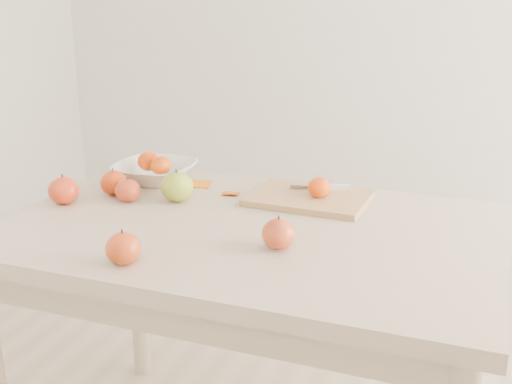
% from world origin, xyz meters
% --- Properties ---
extents(table, '(1.20, 0.80, 0.75)m').
position_xyz_m(table, '(0.00, 0.00, 0.65)').
color(table, '#C5AF95').
rests_on(table, ground).
extents(cutting_board, '(0.32, 0.24, 0.02)m').
position_xyz_m(cutting_board, '(0.09, 0.23, 0.76)').
color(cutting_board, tan).
rests_on(cutting_board, table).
extents(board_tangerine, '(0.06, 0.06, 0.05)m').
position_xyz_m(board_tangerine, '(0.12, 0.22, 0.80)').
color(board_tangerine, '#D64D07').
rests_on(board_tangerine, cutting_board).
extents(fruit_bowl, '(0.24, 0.24, 0.06)m').
position_xyz_m(fruit_bowl, '(-0.40, 0.25, 0.78)').
color(fruit_bowl, white).
rests_on(fruit_bowl, table).
extents(bowl_tangerine_near, '(0.07, 0.07, 0.06)m').
position_xyz_m(bowl_tangerine_near, '(-0.42, 0.26, 0.81)').
color(bowl_tangerine_near, '#E54208').
rests_on(bowl_tangerine_near, fruit_bowl).
extents(bowl_tangerine_far, '(0.06, 0.06, 0.05)m').
position_xyz_m(bowl_tangerine_far, '(-0.37, 0.23, 0.81)').
color(bowl_tangerine_far, '#DD4D07').
rests_on(bowl_tangerine_far, fruit_bowl).
extents(orange_peel_a, '(0.07, 0.06, 0.01)m').
position_xyz_m(orange_peel_a, '(-0.25, 0.25, 0.75)').
color(orange_peel_a, orange).
rests_on(orange_peel_a, table).
extents(orange_peel_b, '(0.05, 0.04, 0.01)m').
position_xyz_m(orange_peel_b, '(-0.14, 0.21, 0.75)').
color(orange_peel_b, '#D0530E').
rests_on(orange_peel_b, table).
extents(paring_knife, '(0.17, 0.07, 0.01)m').
position_xyz_m(paring_knife, '(0.13, 0.30, 0.78)').
color(paring_knife, white).
rests_on(paring_knife, cutting_board).
extents(apple_green, '(0.09, 0.09, 0.08)m').
position_xyz_m(apple_green, '(-0.25, 0.10, 0.79)').
color(apple_green, olive).
rests_on(apple_green, table).
extents(apple_red_a, '(0.08, 0.08, 0.07)m').
position_xyz_m(apple_red_a, '(-0.44, 0.09, 0.78)').
color(apple_red_a, '#9A0705').
rests_on(apple_red_a, table).
extents(apple_red_c, '(0.08, 0.08, 0.07)m').
position_xyz_m(apple_red_c, '(-0.16, -0.31, 0.78)').
color(apple_red_c, '#A40D07').
rests_on(apple_red_c, table).
extents(apple_red_b, '(0.07, 0.07, 0.06)m').
position_xyz_m(apple_red_b, '(-0.37, 0.05, 0.78)').
color(apple_red_b, maroon).
rests_on(apple_red_b, table).
extents(apple_red_d, '(0.08, 0.08, 0.07)m').
position_xyz_m(apple_red_d, '(-0.52, -0.02, 0.79)').
color(apple_red_d, maroon).
rests_on(apple_red_d, table).
extents(apple_red_e, '(0.08, 0.08, 0.07)m').
position_xyz_m(apple_red_e, '(0.12, -0.11, 0.78)').
color(apple_red_e, '#A31511').
rests_on(apple_red_e, table).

